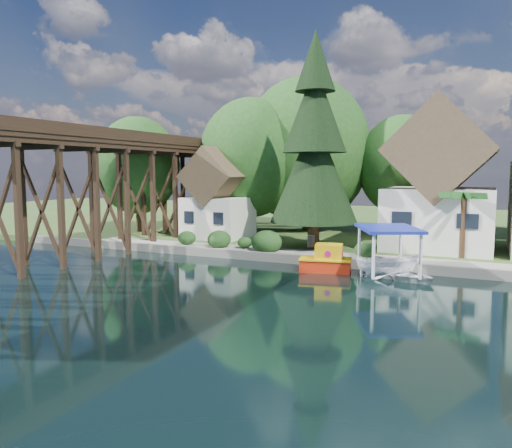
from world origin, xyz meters
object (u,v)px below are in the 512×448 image
at_px(trestle_bridge, 97,183).
at_px(house_left, 440,186).
at_px(tugboat, 326,261).
at_px(conifer, 314,145).
at_px(boat_white_a, 405,274).
at_px(shed, 218,199).
at_px(boat_canopy, 388,256).
at_px(palm_tree, 464,197).

relative_size(trestle_bridge, house_left, 4.01).
xyz_separation_m(trestle_bridge, tugboat, (17.24, 1.12, -4.66)).
relative_size(house_left, conifer, 0.69).
distance_m(conifer, boat_white_a, 12.53).
distance_m(trestle_bridge, shed, 10.69).
relative_size(trestle_bridge, shed, 5.63).
bearing_deg(boat_canopy, conifer, 138.73).
xyz_separation_m(palm_tree, boat_canopy, (-3.83, -5.78, -3.27)).
height_order(house_left, boat_white_a, house_left).
height_order(conifer, boat_canopy, conifer).
distance_m(boat_white_a, boat_canopy, 1.51).
distance_m(house_left, palm_tree, 4.36).
bearing_deg(trestle_bridge, house_left, 25.21).
xyz_separation_m(house_left, boat_canopy, (-2.00, -9.69, -3.86)).
relative_size(conifer, boat_canopy, 2.89).
bearing_deg(trestle_bridge, boat_white_a, 1.68).
xyz_separation_m(shed, boat_canopy, (16.00, -8.19, -2.55)).
height_order(shed, palm_tree, shed).
height_order(trestle_bridge, boat_white_a, trestle_bridge).
height_order(shed, conifer, conifer).
relative_size(shed, palm_tree, 1.69).
bearing_deg(boat_canopy, tugboat, -179.67).
xyz_separation_m(palm_tree, tugboat, (-7.59, -5.80, -3.86)).
distance_m(trestle_bridge, tugboat, 17.90).
distance_m(trestle_bridge, conifer, 16.28).
distance_m(house_left, conifer, 9.86).
distance_m(shed, palm_tree, 19.99).
distance_m(conifer, tugboat, 9.81).
relative_size(shed, boat_canopy, 1.42).
height_order(tugboat, boat_canopy, boat_canopy).
relative_size(tugboat, boat_canopy, 0.62).
bearing_deg(trestle_bridge, boat_canopy, 3.10).
bearing_deg(boat_white_a, shed, 85.81).
xyz_separation_m(shed, boat_white_a, (17.11, -8.68, -3.45)).
height_order(palm_tree, boat_canopy, palm_tree).
bearing_deg(house_left, trestle_bridge, -154.79).
bearing_deg(house_left, shed, -175.23).
bearing_deg(tugboat, conifer, 115.58).
xyz_separation_m(house_left, shed, (-18.00, -1.50, -1.31)).
bearing_deg(boat_canopy, shed, 152.90).
xyz_separation_m(house_left, conifer, (-8.50, -3.99, 3.04)).
bearing_deg(trestle_bridge, tugboat, 3.70).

